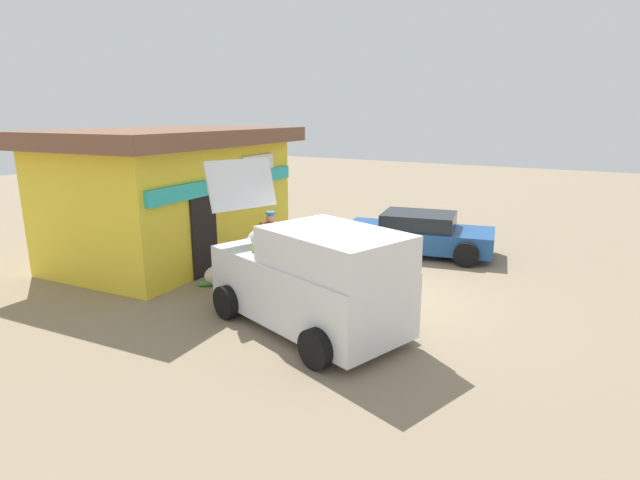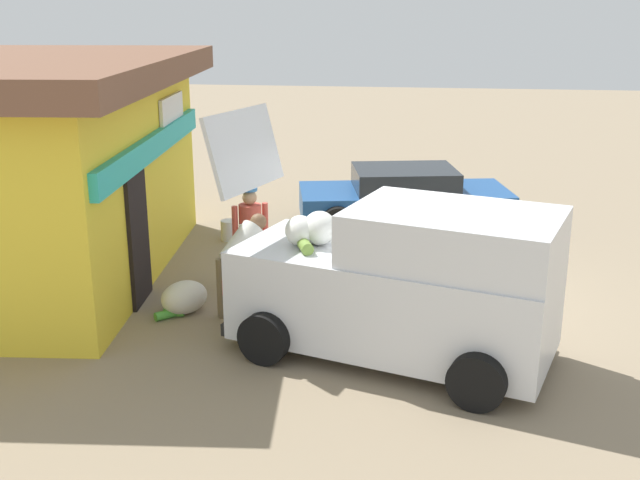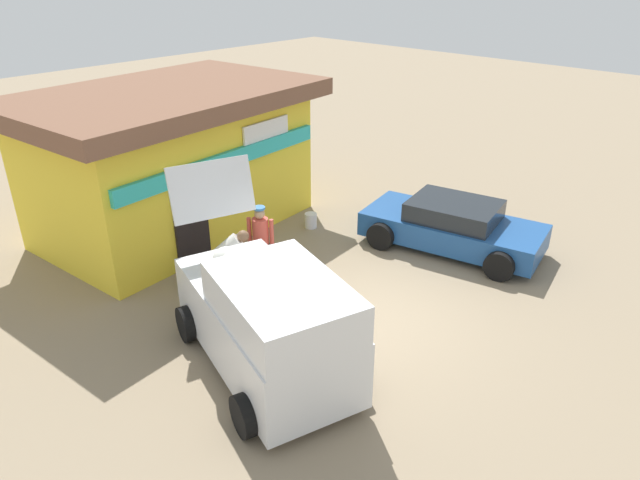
{
  "view_description": "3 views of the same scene",
  "coord_description": "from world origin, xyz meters",
  "px_view_note": "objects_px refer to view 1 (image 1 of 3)",
  "views": [
    {
      "loc": [
        -9.68,
        -4.35,
        3.84
      ],
      "look_at": [
        -0.14,
        1.4,
        1.05
      ],
      "focal_mm": 28.18,
      "sensor_mm": 36.0,
      "label": 1
    },
    {
      "loc": [
        -11.27,
        0.04,
        4.25
      ],
      "look_at": [
        -0.72,
        1.48,
        0.96
      ],
      "focal_mm": 43.11,
      "sensor_mm": 36.0,
      "label": 2
    },
    {
      "loc": [
        -7.51,
        -5.73,
        6.23
      ],
      "look_at": [
        0.26,
        1.52,
        1.0
      ],
      "focal_mm": 32.62,
      "sensor_mm": 36.0,
      "label": 3
    }
  ],
  "objects_px": {
    "delivery_van": "(312,278)",
    "customer_bending": "(248,253)",
    "storefront_bar": "(173,192)",
    "paint_bucket": "(296,243)",
    "parked_sedan": "(418,234)",
    "unloaded_banana_pile": "(219,276)",
    "vendor_standing": "(271,241)"
  },
  "relations": [
    {
      "from": "customer_bending",
      "to": "unloaded_banana_pile",
      "type": "distance_m",
      "value": 1.09
    },
    {
      "from": "delivery_van",
      "to": "paint_bucket",
      "type": "relative_size",
      "value": 11.82
    },
    {
      "from": "vendor_standing",
      "to": "customer_bending",
      "type": "bearing_deg",
      "value": -175.24
    },
    {
      "from": "vendor_standing",
      "to": "customer_bending",
      "type": "distance_m",
      "value": 0.98
    },
    {
      "from": "customer_bending",
      "to": "unloaded_banana_pile",
      "type": "bearing_deg",
      "value": 91.26
    },
    {
      "from": "vendor_standing",
      "to": "paint_bucket",
      "type": "height_order",
      "value": "vendor_standing"
    },
    {
      "from": "storefront_bar",
      "to": "delivery_van",
      "type": "bearing_deg",
      "value": -111.13
    },
    {
      "from": "storefront_bar",
      "to": "paint_bucket",
      "type": "bearing_deg",
      "value": -47.88
    },
    {
      "from": "delivery_van",
      "to": "vendor_standing",
      "type": "relative_size",
      "value": 2.73
    },
    {
      "from": "storefront_bar",
      "to": "parked_sedan",
      "type": "bearing_deg",
      "value": -57.03
    },
    {
      "from": "delivery_van",
      "to": "storefront_bar",
      "type": "bearing_deg",
      "value": 68.87
    },
    {
      "from": "unloaded_banana_pile",
      "to": "parked_sedan",
      "type": "bearing_deg",
      "value": -30.88
    },
    {
      "from": "customer_bending",
      "to": "unloaded_banana_pile",
      "type": "height_order",
      "value": "customer_bending"
    },
    {
      "from": "delivery_van",
      "to": "parked_sedan",
      "type": "height_order",
      "value": "delivery_van"
    },
    {
      "from": "storefront_bar",
      "to": "unloaded_banana_pile",
      "type": "height_order",
      "value": "storefront_bar"
    },
    {
      "from": "storefront_bar",
      "to": "paint_bucket",
      "type": "xyz_separation_m",
      "value": [
        2.25,
        -2.49,
        -1.61
      ]
    },
    {
      "from": "storefront_bar",
      "to": "unloaded_banana_pile",
      "type": "bearing_deg",
      "value": -115.34
    },
    {
      "from": "delivery_van",
      "to": "vendor_standing",
      "type": "bearing_deg",
      "value": 50.13
    },
    {
      "from": "customer_bending",
      "to": "paint_bucket",
      "type": "xyz_separation_m",
      "value": [
        3.52,
        1.08,
        -0.7
      ]
    },
    {
      "from": "storefront_bar",
      "to": "customer_bending",
      "type": "distance_m",
      "value": 3.9
    },
    {
      "from": "parked_sedan",
      "to": "paint_bucket",
      "type": "bearing_deg",
      "value": 114.23
    },
    {
      "from": "delivery_van",
      "to": "parked_sedan",
      "type": "bearing_deg",
      "value": 1.64
    },
    {
      "from": "storefront_bar",
      "to": "delivery_van",
      "type": "xyz_separation_m",
      "value": [
        -2.26,
        -5.86,
        -0.83
      ]
    },
    {
      "from": "delivery_van",
      "to": "vendor_standing",
      "type": "height_order",
      "value": "delivery_van"
    },
    {
      "from": "storefront_bar",
      "to": "unloaded_banana_pile",
      "type": "xyz_separation_m",
      "value": [
        -1.28,
        -2.71,
        -1.58
      ]
    },
    {
      "from": "delivery_van",
      "to": "customer_bending",
      "type": "distance_m",
      "value": 2.5
    },
    {
      "from": "delivery_van",
      "to": "customer_bending",
      "type": "xyz_separation_m",
      "value": [
        1.0,
        2.29,
        -0.09
      ]
    },
    {
      "from": "customer_bending",
      "to": "delivery_van",
      "type": "bearing_deg",
      "value": -113.61
    },
    {
      "from": "storefront_bar",
      "to": "unloaded_banana_pile",
      "type": "distance_m",
      "value": 3.39
    },
    {
      "from": "unloaded_banana_pile",
      "to": "delivery_van",
      "type": "bearing_deg",
      "value": -107.31
    },
    {
      "from": "vendor_standing",
      "to": "unloaded_banana_pile",
      "type": "height_order",
      "value": "vendor_standing"
    },
    {
      "from": "storefront_bar",
      "to": "parked_sedan",
      "type": "relative_size",
      "value": 1.69
    }
  ]
}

